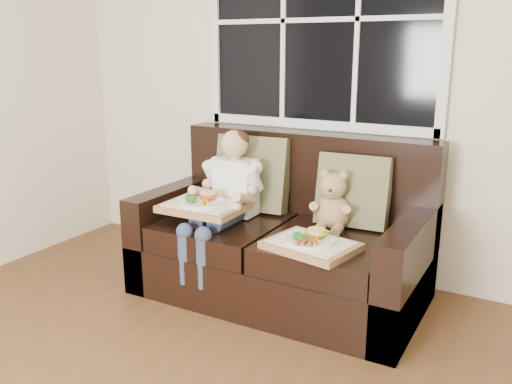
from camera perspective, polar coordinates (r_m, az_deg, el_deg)
The scene contains 8 objects.
window_back at distance 3.57m, azimuth 6.77°, elevation 17.55°, with size 1.62×0.04×1.37m.
loveseat at distance 3.36m, azimuth 3.01°, elevation -5.50°, with size 1.70×0.92×0.96m.
pillow_left at distance 3.52m, azimuth -0.37°, elevation 1.96°, with size 0.50×0.26×0.50m.
pillow_right at distance 3.25m, azimuth 10.19°, elevation 0.13°, with size 0.44×0.22×0.44m.
child at distance 3.32m, azimuth -3.04°, elevation 0.21°, with size 0.37×0.59×0.84m.
teddy_bear at distance 3.19m, azimuth 8.06°, elevation -1.36°, with size 0.23×0.29×0.37m.
tray_left at distance 3.23m, azimuth -5.55°, elevation -1.40°, with size 0.48×0.37×0.11m.
tray_right at distance 2.88m, azimuth 5.84°, elevation -5.44°, with size 0.51×0.43×0.10m.
Camera 1 is at (1.05, -0.81, 1.48)m, focal length 38.00 mm.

